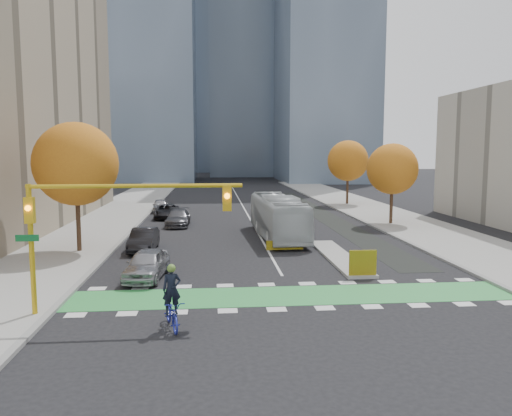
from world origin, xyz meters
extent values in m
plane|color=black|center=(0.00, 0.00, 0.00)|extent=(300.00, 300.00, 0.00)
cube|color=gray|center=(-13.50, 20.00, 0.07)|extent=(7.00, 120.00, 0.15)
cube|color=gray|center=(13.50, 20.00, 0.07)|extent=(7.00, 120.00, 0.15)
cube|color=gray|center=(-10.00, 20.00, 0.07)|extent=(0.30, 120.00, 0.16)
cube|color=gray|center=(10.00, 20.00, 0.07)|extent=(0.30, 120.00, 0.16)
cube|color=green|center=(0.00, 1.50, 0.01)|extent=(20.00, 3.00, 0.01)
cube|color=silver|center=(0.00, 40.00, 0.01)|extent=(0.15, 70.00, 0.01)
cube|color=black|center=(7.50, 30.00, 0.01)|extent=(2.50, 50.00, 0.01)
cube|color=gray|center=(4.00, 9.00, 0.08)|extent=(1.60, 10.00, 0.16)
cube|color=yellow|center=(4.00, 4.20, 0.80)|extent=(1.40, 0.12, 1.30)
cube|color=#47566B|center=(-18.00, 90.00, 35.00)|extent=(22.00, 22.00, 70.00)
cube|color=#47566B|center=(20.00, 85.00, 30.00)|extent=(18.00, 24.00, 60.00)
cube|color=#47566B|center=(-4.00, 140.00, 40.00)|extent=(26.00, 26.00, 80.00)
cylinder|color=#332114|center=(-12.00, 12.00, 2.62)|extent=(0.28, 0.28, 5.25)
sphere|color=#A14313|center=(-12.00, 12.00, 5.62)|extent=(5.20, 5.20, 5.20)
cylinder|color=#332114|center=(12.00, 22.00, 2.27)|extent=(0.28, 0.28, 4.55)
sphere|color=#A14313|center=(12.00, 22.00, 4.88)|extent=(4.40, 4.40, 4.40)
cylinder|color=#332114|center=(12.50, 38.00, 2.45)|extent=(0.28, 0.28, 4.90)
sphere|color=#A14313|center=(12.50, 38.00, 5.25)|extent=(4.80, 4.80, 4.80)
cylinder|color=#BF9914|center=(-10.50, -0.50, 2.60)|extent=(0.20, 0.20, 5.20)
cylinder|color=#BF9914|center=(-6.50, -0.50, 5.10)|extent=(8.20, 0.16, 0.16)
cube|color=#BF9914|center=(-10.50, -0.50, 4.20)|extent=(0.35, 0.28, 1.00)
sphere|color=orange|center=(-10.50, -0.68, 4.30)|extent=(0.22, 0.22, 0.22)
cube|color=#BF9914|center=(-3.00, -0.50, 4.60)|extent=(0.35, 0.28, 1.00)
sphere|color=orange|center=(-3.00, -0.68, 4.70)|extent=(0.22, 0.22, 0.22)
cube|color=#0C5926|center=(-10.50, -0.90, 3.20)|extent=(0.85, 0.04, 0.25)
imported|color=navy|center=(-5.08, -2.21, 0.54)|extent=(1.23, 2.19, 1.09)
imported|color=black|center=(-5.08, -2.21, 1.47)|extent=(0.77, 0.60, 1.85)
sphere|color=#597F2D|center=(-5.08, -2.21, 2.24)|extent=(0.31, 0.31, 0.31)
imported|color=silver|center=(1.29, 16.50, 1.58)|extent=(3.20, 11.43, 3.15)
imported|color=#959499|center=(-6.90, 5.10, 0.74)|extent=(2.26, 4.55, 1.49)
imported|color=black|center=(-8.01, 12.27, 0.72)|extent=(1.62, 4.42, 1.45)
imported|color=#4D4C51|center=(-6.50, 22.89, 0.70)|extent=(2.03, 4.83, 1.39)
imported|color=black|center=(-7.90, 27.89, 0.66)|extent=(2.24, 4.77, 1.32)
imported|color=gray|center=(-9.00, 32.89, 0.68)|extent=(1.98, 4.14, 1.36)
camera|label=1|loc=(-3.59, -19.99, 6.46)|focal=35.00mm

